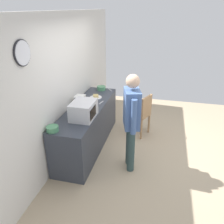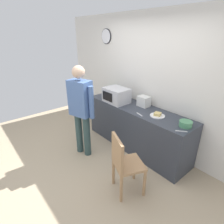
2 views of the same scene
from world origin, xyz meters
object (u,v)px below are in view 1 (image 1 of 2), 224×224
(toaster, at_px, (80,101))
(fork_utensil, at_px, (110,90))
(salad_bowl, at_px, (53,129))
(sandwich_plate, at_px, (96,97))
(microwave, at_px, (84,110))
(spoon_utensil, at_px, (101,103))
(wooden_chair, at_px, (142,113))
(person_standing, at_px, (131,117))
(cereal_bowl, at_px, (101,88))

(toaster, height_order, fork_utensil, toaster)
(salad_bowl, bearing_deg, sandwich_plate, -8.43)
(microwave, relative_size, spoon_utensil, 2.94)
(toaster, bearing_deg, wooden_chair, -59.61)
(salad_bowl, bearing_deg, wooden_chair, -34.72)
(sandwich_plate, height_order, toaster, toaster)
(spoon_utensil, bearing_deg, person_standing, -135.59)
(cereal_bowl, relative_size, fork_utensil, 1.16)
(sandwich_plate, distance_m, toaster, 0.51)
(microwave, xyz_separation_m, cereal_bowl, (1.50, 0.11, -0.11))
(cereal_bowl, distance_m, person_standing, 1.78)
(sandwich_plate, bearing_deg, microwave, -174.87)
(microwave, distance_m, fork_utensil, 1.55)
(person_standing, bearing_deg, toaster, 64.47)
(microwave, bearing_deg, toaster, 27.08)
(sandwich_plate, bearing_deg, fork_utensil, -16.77)
(microwave, height_order, wooden_chair, microwave)
(sandwich_plate, distance_m, salad_bowl, 1.55)
(microwave, height_order, spoon_utensil, microwave)
(sandwich_plate, xyz_separation_m, salad_bowl, (-1.54, 0.23, 0.02))
(cereal_bowl, relative_size, toaster, 0.90)
(toaster, relative_size, fork_utensil, 1.29)
(microwave, distance_m, spoon_utensil, 0.76)
(cereal_bowl, height_order, wooden_chair, cereal_bowl)
(microwave, height_order, toaster, microwave)
(wooden_chair, bearing_deg, toaster, 120.39)
(toaster, xyz_separation_m, fork_utensil, (1.03, -0.34, -0.10))
(person_standing, xyz_separation_m, wooden_chair, (1.21, -0.06, -0.48))
(wooden_chair, bearing_deg, microwave, 143.15)
(cereal_bowl, relative_size, person_standing, 0.11)
(sandwich_plate, xyz_separation_m, wooden_chair, (0.21, -0.98, -0.38))
(microwave, xyz_separation_m, salad_bowl, (-0.55, 0.32, -0.11))
(spoon_utensil, bearing_deg, fork_utensil, 1.54)
(wooden_chair, bearing_deg, cereal_bowl, 73.36)
(cereal_bowl, distance_m, toaster, 0.99)
(spoon_utensil, bearing_deg, toaster, 121.74)
(sandwich_plate, relative_size, fork_utensil, 1.52)
(microwave, distance_m, salad_bowl, 0.65)
(cereal_bowl, bearing_deg, toaster, 171.19)
(cereal_bowl, xyz_separation_m, person_standing, (-1.51, -0.95, 0.08))
(cereal_bowl, distance_m, wooden_chair, 1.12)
(salad_bowl, distance_m, person_standing, 1.28)
(toaster, distance_m, wooden_chair, 1.42)
(microwave, distance_m, cereal_bowl, 1.50)
(wooden_chair, bearing_deg, fork_utensil, 66.77)
(sandwich_plate, xyz_separation_m, cereal_bowl, (0.51, 0.02, 0.02))
(spoon_utensil, bearing_deg, sandwich_plate, 38.12)
(microwave, xyz_separation_m, toaster, (0.51, 0.26, -0.05))
(sandwich_plate, height_order, cereal_bowl, cereal_bowl)
(salad_bowl, bearing_deg, spoon_utensil, -17.90)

